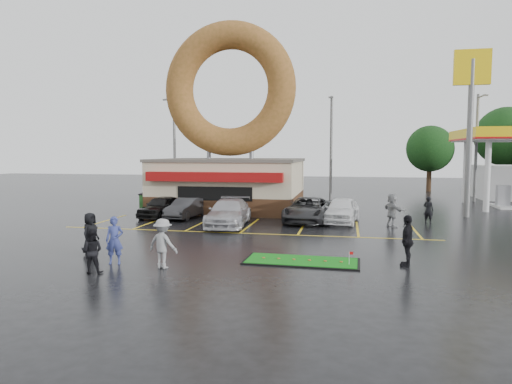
% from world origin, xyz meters
% --- Properties ---
extents(ground, '(120.00, 120.00, 0.00)m').
position_xyz_m(ground, '(0.00, 0.00, 0.00)').
color(ground, black).
rests_on(ground, ground).
extents(donut_shop, '(10.20, 8.70, 13.50)m').
position_xyz_m(donut_shop, '(-3.00, 12.97, 4.46)').
color(donut_shop, '#472B19').
rests_on(donut_shop, ground).
extents(shell_sign, '(2.20, 0.36, 10.60)m').
position_xyz_m(shell_sign, '(13.00, 12.00, 7.38)').
color(shell_sign, slate).
rests_on(shell_sign, ground).
extents(streetlight_left, '(0.40, 2.21, 9.00)m').
position_xyz_m(streetlight_left, '(-10.00, 19.92, 4.78)').
color(streetlight_left, slate).
rests_on(streetlight_left, ground).
extents(streetlight_mid, '(0.40, 2.21, 9.00)m').
position_xyz_m(streetlight_mid, '(4.00, 20.92, 4.78)').
color(streetlight_mid, slate).
rests_on(streetlight_mid, ground).
extents(streetlight_right, '(0.40, 2.21, 9.00)m').
position_xyz_m(streetlight_right, '(16.00, 21.92, 4.78)').
color(streetlight_right, slate).
rests_on(streetlight_right, ground).
extents(tree_far_c, '(6.30, 6.30, 9.00)m').
position_xyz_m(tree_far_c, '(22.00, 34.00, 5.84)').
color(tree_far_c, '#332114').
rests_on(tree_far_c, ground).
extents(tree_far_d, '(4.90, 4.90, 7.00)m').
position_xyz_m(tree_far_d, '(14.00, 32.00, 4.53)').
color(tree_far_d, '#332114').
rests_on(tree_far_d, ground).
extents(car_black, '(2.12, 4.24, 1.39)m').
position_xyz_m(car_black, '(-6.24, 8.00, 0.69)').
color(car_black, black).
rests_on(car_black, ground).
extents(car_dgrey, '(1.83, 4.02, 1.28)m').
position_xyz_m(car_dgrey, '(-4.56, 8.00, 0.64)').
color(car_dgrey, '#29282B').
rests_on(car_dgrey, ground).
extents(car_silver, '(2.50, 5.33, 1.50)m').
position_xyz_m(car_silver, '(-1.18, 5.64, 0.75)').
color(car_silver, '#AEAEB3').
rests_on(car_silver, ground).
extents(car_grey, '(2.89, 5.46, 1.46)m').
position_xyz_m(car_grey, '(3.12, 8.00, 0.73)').
color(car_grey, '#2A2A2D').
rests_on(car_grey, ground).
extents(car_white, '(2.33, 4.61, 1.51)m').
position_xyz_m(car_white, '(5.12, 8.00, 0.75)').
color(car_white, white).
rests_on(car_white, ground).
extents(person_blue, '(0.74, 0.59, 1.79)m').
position_xyz_m(person_blue, '(-3.10, -3.83, 0.89)').
color(person_blue, navy).
rests_on(person_blue, ground).
extents(person_blackjkt, '(0.85, 0.72, 1.55)m').
position_xyz_m(person_blackjkt, '(-3.21, -5.21, 0.77)').
color(person_blackjkt, black).
rests_on(person_blackjkt, ground).
extents(person_hoodie, '(1.28, 0.91, 1.80)m').
position_xyz_m(person_hoodie, '(-1.08, -4.08, 0.90)').
color(person_hoodie, gray).
rests_on(person_hoodie, ground).
extents(person_bystander, '(0.62, 0.88, 1.72)m').
position_xyz_m(person_bystander, '(-4.90, -2.52, 0.86)').
color(person_bystander, black).
rests_on(person_bystander, ground).
extents(person_cameraman, '(0.70, 1.19, 1.90)m').
position_xyz_m(person_cameraman, '(7.59, -2.05, 0.95)').
color(person_cameraman, black).
rests_on(person_cameraman, ground).
extents(person_walker_near, '(1.35, 1.79, 1.88)m').
position_xyz_m(person_walker_near, '(7.90, 6.98, 0.94)').
color(person_walker_near, gray).
rests_on(person_walker_near, ground).
extents(person_walker_far, '(0.69, 0.61, 1.60)m').
position_xyz_m(person_walker_far, '(10.11, 8.69, 0.80)').
color(person_walker_far, black).
rests_on(person_walker_far, ground).
extents(dumpster, '(2.00, 1.52, 1.30)m').
position_xyz_m(dumpster, '(-7.50, 9.76, 0.65)').
color(dumpster, '#1C451A').
rests_on(dumpster, ground).
extents(putting_green, '(4.41, 2.00, 0.55)m').
position_xyz_m(putting_green, '(3.74, -2.18, 0.03)').
color(putting_green, black).
rests_on(putting_green, ground).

